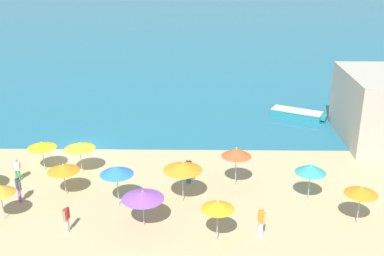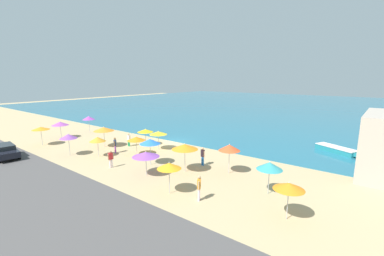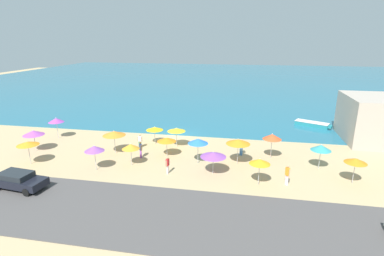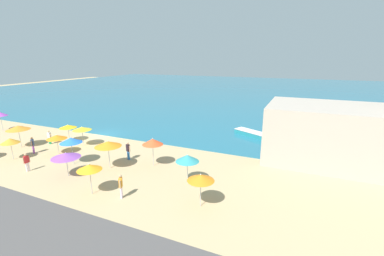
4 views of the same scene
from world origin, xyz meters
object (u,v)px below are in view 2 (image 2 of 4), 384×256
beach_umbrella_2 (145,131)px  bather_0 (129,139)px  beach_umbrella_0 (169,166)px  bather_3 (111,158)px  beach_umbrella_4 (60,124)px  beach_umbrella_9 (229,148)px  beach_umbrella_11 (185,147)px  beach_umbrella_14 (289,186)px  beach_umbrella_8 (150,141)px  beach_umbrella_1 (270,166)px  beach_umbrella_7 (89,118)px  beach_umbrella_10 (98,139)px  beach_umbrella_3 (136,139)px  beach_umbrella_12 (146,154)px  bather_1 (115,144)px  beach_umbrella_6 (41,128)px  beach_umbrella_13 (158,133)px  beach_umbrella_5 (104,129)px  skiff_nearshore (337,150)px  bather_2 (203,155)px  parked_car_1 (5,151)px  beach_umbrella_15 (68,136)px  bather_4 (199,187)px

beach_umbrella_2 → bather_0: beach_umbrella_2 is taller
beach_umbrella_0 → bather_3: bearing=175.1°
beach_umbrella_4 → beach_umbrella_9: beach_umbrella_9 is taller
beach_umbrella_11 → beach_umbrella_14: beach_umbrella_11 is taller
beach_umbrella_11 → beach_umbrella_8: bearing=-171.3°
beach_umbrella_8 → beach_umbrella_1: bearing=4.0°
beach_umbrella_4 → beach_umbrella_11: bearing=1.3°
beach_umbrella_1 → beach_umbrella_9: size_ratio=0.92×
bather_0 → beach_umbrella_7: bearing=172.7°
beach_umbrella_14 → beach_umbrella_10: bearing=179.5°
beach_umbrella_1 → beach_umbrella_2: beach_umbrella_1 is taller
beach_umbrella_11 → beach_umbrella_9: bearing=31.7°
beach_umbrella_3 → beach_umbrella_12: beach_umbrella_12 is taller
beach_umbrella_1 → bather_3: 14.46m
beach_umbrella_8 → bather_1: (-6.10, 0.33, -1.34)m
beach_umbrella_6 → beach_umbrella_13: (13.09, 7.58, -0.15)m
beach_umbrella_0 → beach_umbrella_7: bearing=161.5°
beach_umbrella_5 → beach_umbrella_7: bearing=159.3°
bather_3 → skiff_nearshore: bather_3 is taller
beach_umbrella_2 → bather_2: size_ratio=1.17×
beach_umbrella_0 → beach_umbrella_4: bearing=171.4°
beach_umbrella_3 → bather_3: 4.42m
beach_umbrella_6 → beach_umbrella_9: beach_umbrella_9 is taller
parked_car_1 → skiff_nearshore: parked_car_1 is taller
beach_umbrella_9 → bather_3: size_ratio=1.60×
bather_3 → beach_umbrella_15: bearing=-176.4°
beach_umbrella_0 → beach_umbrella_9: (1.41, 6.25, 0.23)m
beach_umbrella_0 → beach_umbrella_2: bearing=144.7°
beach_umbrella_4 → skiff_nearshore: 35.66m
beach_umbrella_2 → beach_umbrella_4: beach_umbrella_4 is taller
beach_umbrella_3 → beach_umbrella_11: (7.41, -0.68, 0.48)m
beach_umbrella_7 → parked_car_1: 13.54m
beach_umbrella_6 → beach_umbrella_8: 16.63m
beach_umbrella_4 → beach_umbrella_6: bearing=-59.8°
beach_umbrella_1 → beach_umbrella_12: size_ratio=1.06×
beach_umbrella_8 → bather_4: size_ratio=1.46×
beach_umbrella_5 → beach_umbrella_6: bearing=-148.4°
beach_umbrella_0 → beach_umbrella_1: beach_umbrella_1 is taller
beach_umbrella_9 → beach_umbrella_15: beach_umbrella_9 is taller
beach_umbrella_9 → beach_umbrella_10: (-13.58, -4.32, -0.42)m
beach_umbrella_8 → beach_umbrella_15: beach_umbrella_8 is taller
beach_umbrella_4 → bather_2: size_ratio=1.34×
beach_umbrella_1 → beach_umbrella_7: bearing=172.9°
beach_umbrella_0 → beach_umbrella_4: (-24.07, 3.66, -0.03)m
beach_umbrella_1 → beach_umbrella_9: 4.74m
beach_umbrella_7 → bather_4: bearing=-16.1°
beach_umbrella_13 → parked_car_1: bearing=-130.4°
bather_0 → parked_car_1: bather_0 is taller
beach_umbrella_12 → beach_umbrella_13: 8.18m
beach_umbrella_11 → parked_car_1: bearing=-154.0°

